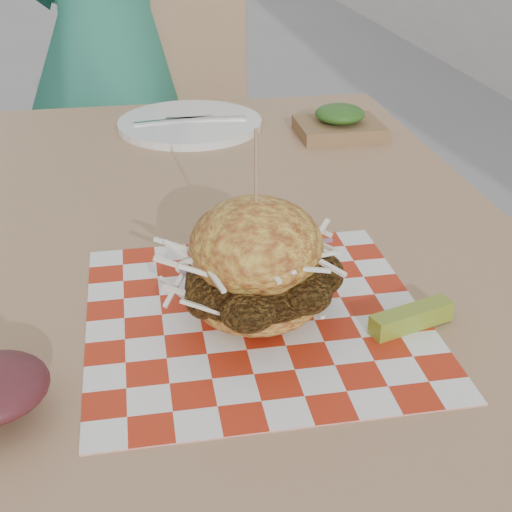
% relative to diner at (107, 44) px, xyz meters
% --- Properties ---
extents(diner, '(0.66, 0.54, 1.56)m').
position_rel_diner_xyz_m(diner, '(0.00, 0.00, 0.00)').
color(diner, '#2A7A62').
rests_on(diner, ground).
extents(patio_table, '(0.80, 1.20, 0.75)m').
position_rel_diner_xyz_m(patio_table, '(0.16, -1.05, -0.11)').
color(patio_table, tan).
rests_on(patio_table, ground).
extents(patio_chair, '(0.49, 0.50, 0.95)m').
position_rel_diner_xyz_m(patio_chair, '(0.17, -0.09, -0.23)').
color(patio_chair, tan).
rests_on(patio_chair, ground).
extents(paper_liner, '(0.36, 0.36, 0.00)m').
position_rel_diner_xyz_m(paper_liner, '(0.16, -1.28, -0.03)').
color(paper_liner, red).
rests_on(paper_liner, patio_table).
extents(sandwich, '(0.18, 0.18, 0.21)m').
position_rel_diner_xyz_m(sandwich, '(0.16, -1.28, 0.03)').
color(sandwich, gold).
rests_on(sandwich, paper_liner).
extents(pickle_spear, '(0.10, 0.05, 0.02)m').
position_rel_diner_xyz_m(pickle_spear, '(0.32, -1.33, -0.02)').
color(pickle_spear, olive).
rests_on(pickle_spear, paper_liner).
extents(place_setting, '(0.27, 0.27, 0.02)m').
position_rel_diner_xyz_m(place_setting, '(0.16, -0.62, -0.02)').
color(place_setting, white).
rests_on(place_setting, patio_table).
extents(kraft_tray, '(0.15, 0.12, 0.06)m').
position_rel_diner_xyz_m(kraft_tray, '(0.42, -0.71, -0.01)').
color(kraft_tray, brown).
rests_on(kraft_tray, patio_table).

